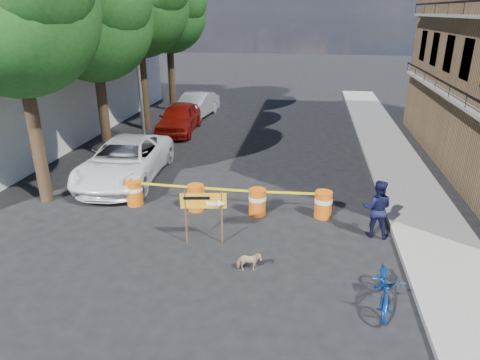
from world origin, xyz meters
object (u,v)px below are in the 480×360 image
(detour_sign, at_px, (209,205))
(sedan_red, at_px, (179,118))
(sedan_silver, at_px, (196,105))
(barrel_mid_left, at_px, (196,197))
(bicycle, at_px, (387,269))
(barrel_mid_right, at_px, (257,201))
(barrel_far_left, at_px, (134,192))
(dog, at_px, (249,262))
(suv_white, at_px, (125,161))
(pedestrian, at_px, (377,209))
(barrel_far_right, at_px, (323,204))

(detour_sign, height_order, sedan_red, detour_sign)
(detour_sign, distance_m, sedan_silver, 16.12)
(barrel_mid_left, relative_size, bicycle, 0.46)
(barrel_mid_left, relative_size, barrel_mid_right, 1.00)
(barrel_far_left, height_order, dog, barrel_far_left)
(barrel_mid_left, distance_m, sedan_red, 10.29)
(suv_white, bearing_deg, detour_sign, -48.11)
(barrel_mid_left, xyz_separation_m, bicycle, (5.54, -4.26, 0.50))
(barrel_mid_right, xyz_separation_m, detour_sign, (-1.13, -2.12, 0.75))
(barrel_mid_right, height_order, suv_white, suv_white)
(detour_sign, xyz_separation_m, sedan_silver, (-4.46, 15.48, -0.46))
(pedestrian, distance_m, sedan_red, 14.04)
(barrel_mid_right, height_order, dog, barrel_mid_right)
(barrel_mid_left, xyz_separation_m, detour_sign, (0.97, -2.14, 0.75))
(bicycle, bearing_deg, barrel_mid_left, 148.69)
(detour_sign, bearing_deg, barrel_mid_right, 52.22)
(barrel_far_right, bearing_deg, barrel_mid_right, -176.22)
(barrel_mid_right, bearing_deg, barrel_far_right, 3.78)
(barrel_mid_left, bearing_deg, barrel_far_left, 178.14)
(detour_sign, relative_size, suv_white, 0.29)
(suv_white, bearing_deg, dog, -47.66)
(barrel_mid_left, distance_m, dog, 4.09)
(detour_sign, bearing_deg, sedan_silver, 96.28)
(detour_sign, height_order, pedestrian, pedestrian)
(pedestrian, height_order, suv_white, pedestrian)
(barrel_mid_right, xyz_separation_m, sedan_silver, (-5.58, 13.36, 0.29))
(barrel_mid_left, xyz_separation_m, barrel_mid_right, (2.10, -0.02, 0.00))
(barrel_mid_right, height_order, barrel_far_right, same)
(barrel_far_left, relative_size, sedan_red, 0.19)
(barrel_mid_right, relative_size, bicycle, 0.46)
(dog, distance_m, suv_white, 8.11)
(barrel_mid_right, bearing_deg, pedestrian, -13.35)
(dog, bearing_deg, barrel_mid_left, 22.56)
(pedestrian, height_order, bicycle, bicycle)
(suv_white, bearing_deg, sedan_red, 86.75)
(bicycle, relative_size, suv_white, 0.34)
(pedestrian, bearing_deg, suv_white, -9.31)
(detour_sign, xyz_separation_m, bicycle, (4.57, -2.12, -0.25))
(barrel_far_left, distance_m, sedan_silver, 13.33)
(barrel_mid_right, height_order, pedestrian, pedestrian)
(barrel_mid_left, height_order, dog, barrel_mid_left)
(pedestrian, bearing_deg, barrel_far_right, -24.05)
(barrel_far_right, height_order, bicycle, bicycle)
(dog, bearing_deg, barrel_far_right, -40.86)
(barrel_far_right, xyz_separation_m, bicycle, (1.29, -4.39, 0.50))
(barrel_mid_right, xyz_separation_m, pedestrian, (3.66, -0.87, 0.42))
(barrel_mid_left, relative_size, sedan_red, 0.19)
(sedan_silver, bearing_deg, barrel_far_right, -51.68)
(detour_sign, height_order, dog, detour_sign)
(pedestrian, relative_size, dog, 2.82)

